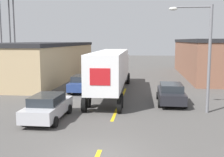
# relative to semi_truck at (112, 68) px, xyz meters

# --- Properties ---
(ground_plane) EXTENTS (160.00, 160.00, 0.00)m
(ground_plane) POSITION_rel_semi_truck_xyz_m (1.04, -14.22, -2.37)
(ground_plane) COLOR #4C4947
(road_centerline) EXTENTS (0.20, 19.82, 0.01)m
(road_centerline) POSITION_rel_semi_truck_xyz_m (1.04, -7.21, -2.37)
(road_centerline) COLOR gold
(road_centerline) RESTS_ON ground_plane
(warehouse_left) EXTENTS (9.31, 23.30, 4.55)m
(warehouse_left) POSITION_rel_semi_truck_xyz_m (-10.58, 9.51, -0.09)
(warehouse_left) COLOR tan
(warehouse_left) RESTS_ON ground_plane
(warehouse_right) EXTENTS (8.33, 21.29, 5.00)m
(warehouse_right) POSITION_rel_semi_truck_xyz_m (12.17, 13.95, 0.13)
(warehouse_right) COLOR brown
(warehouse_right) RESTS_ON ground_plane
(semi_truck) EXTENTS (2.93, 16.01, 3.91)m
(semi_truck) POSITION_rel_semi_truck_xyz_m (0.00, 0.00, 0.00)
(semi_truck) COLOR silver
(semi_truck) RESTS_ON ground_plane
(parked_car_left_far) EXTENTS (2.07, 4.78, 1.56)m
(parked_car_left_far) POSITION_rel_semi_truck_xyz_m (-2.90, 0.52, -1.56)
(parked_car_left_far) COLOR navy
(parked_car_left_far) RESTS_ON ground_plane
(parked_car_left_near) EXTENTS (2.07, 4.78, 1.56)m
(parked_car_left_near) POSITION_rel_semi_truck_xyz_m (-2.90, -9.05, -1.56)
(parked_car_left_near) COLOR #B2B2B7
(parked_car_left_near) RESTS_ON ground_plane
(parked_car_right_mid) EXTENTS (2.07, 4.78, 1.56)m
(parked_car_right_mid) POSITION_rel_semi_truck_xyz_m (4.98, -3.68, -1.56)
(parked_car_right_mid) COLOR black
(parked_car_right_mid) RESTS_ON ground_plane
(street_lamp) EXTENTS (2.82, 0.32, 7.12)m
(street_lamp) POSITION_rel_semi_truck_xyz_m (6.79, -6.19, 1.84)
(street_lamp) COLOR slate
(street_lamp) RESTS_ON ground_plane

